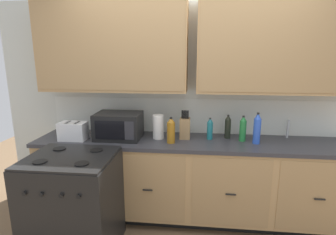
# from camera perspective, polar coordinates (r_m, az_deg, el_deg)

# --- Properties ---
(ground_plane) EXTENTS (8.20, 8.20, 0.00)m
(ground_plane) POSITION_cam_1_polar(r_m,az_deg,el_deg) (3.01, 4.24, -23.61)
(ground_plane) COLOR brown
(wall_unit) EXTENTS (4.48, 0.40, 2.41)m
(wall_unit) POSITION_cam_1_polar(r_m,az_deg,el_deg) (2.92, 5.20, 10.10)
(wall_unit) COLOR silver
(wall_unit) RESTS_ON ground_plane
(counter_run) EXTENTS (3.31, 0.64, 0.92)m
(counter_run) POSITION_cam_1_polar(r_m,az_deg,el_deg) (3.02, 4.66, -12.99)
(counter_run) COLOR black
(counter_run) RESTS_ON ground_plane
(stove_range) EXTENTS (0.76, 0.68, 0.95)m
(stove_range) POSITION_cam_1_polar(r_m,az_deg,el_deg) (2.71, -19.46, -17.12)
(stove_range) COLOR black
(stove_range) RESTS_ON ground_plane
(microwave) EXTENTS (0.48, 0.37, 0.28)m
(microwave) POSITION_cam_1_polar(r_m,az_deg,el_deg) (2.93, -10.50, -1.74)
(microwave) COLOR black
(microwave) RESTS_ON counter_run
(toaster) EXTENTS (0.28, 0.18, 0.19)m
(toaster) POSITION_cam_1_polar(r_m,az_deg,el_deg) (3.02, -19.60, -2.73)
(toaster) COLOR white
(toaster) RESTS_ON counter_run
(knife_block) EXTENTS (0.11, 0.14, 0.31)m
(knife_block) POSITION_cam_1_polar(r_m,az_deg,el_deg) (2.90, 3.64, -2.22)
(knife_block) COLOR #9C794E
(knife_block) RESTS_ON counter_run
(sink_faucet) EXTENTS (0.02, 0.02, 0.20)m
(sink_faucet) POSITION_cam_1_polar(r_m,az_deg,el_deg) (3.19, 24.23, -2.23)
(sink_faucet) COLOR #B2B5BA
(sink_faucet) RESTS_ON counter_run
(paper_towel_roll) EXTENTS (0.12, 0.12, 0.26)m
(paper_towel_roll) POSITION_cam_1_polar(r_m,az_deg,el_deg) (2.88, -2.12, -1.99)
(paper_towel_roll) COLOR white
(paper_towel_roll) RESTS_ON counter_run
(bottle_blue) EXTENTS (0.07, 0.07, 0.32)m
(bottle_blue) POSITION_cam_1_polar(r_m,az_deg,el_deg) (2.85, 18.51, -2.27)
(bottle_blue) COLOR blue
(bottle_blue) RESTS_ON counter_run
(bottle_teal) EXTENTS (0.06, 0.06, 0.23)m
(bottle_teal) POSITION_cam_1_polar(r_m,az_deg,el_deg) (2.89, 8.94, -2.40)
(bottle_teal) COLOR #1E707A
(bottle_teal) RESTS_ON counter_run
(bottle_dark) EXTENTS (0.07, 0.07, 0.26)m
(bottle_dark) POSITION_cam_1_polar(r_m,az_deg,el_deg) (2.97, 12.66, -1.95)
(bottle_dark) COLOR black
(bottle_dark) RESTS_ON counter_run
(bottle_green) EXTENTS (0.07, 0.07, 0.27)m
(bottle_green) POSITION_cam_1_polar(r_m,az_deg,el_deg) (2.90, 15.71, -2.33)
(bottle_green) COLOR #237A38
(bottle_green) RESTS_ON counter_run
(bottle_amber) EXTENTS (0.08, 0.08, 0.27)m
(bottle_amber) POSITION_cam_1_polar(r_m,az_deg,el_deg) (2.73, 0.63, -2.78)
(bottle_amber) COLOR #9E6619
(bottle_amber) RESTS_ON counter_run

